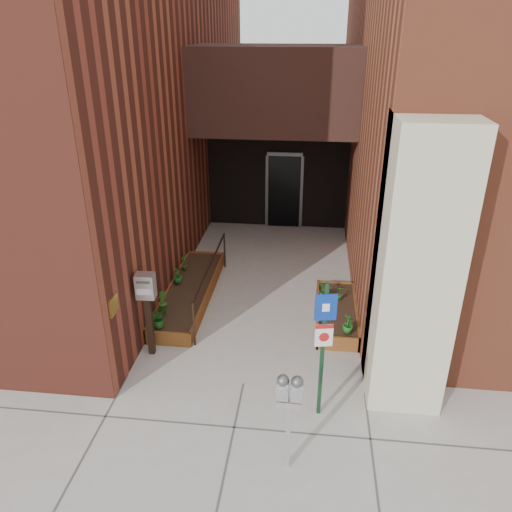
% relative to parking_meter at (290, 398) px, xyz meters
% --- Properties ---
extents(ground, '(80.00, 80.00, 0.00)m').
position_rel_parking_meter_xyz_m(ground, '(-0.83, 1.61, -1.17)').
color(ground, '#9E9991').
rests_on(ground, ground).
extents(architecture, '(20.00, 14.60, 10.00)m').
position_rel_parking_meter_xyz_m(architecture, '(-1.01, 8.50, 3.81)').
color(architecture, maroon).
rests_on(architecture, ground).
extents(planter_left, '(0.90, 3.60, 0.30)m').
position_rel_parking_meter_xyz_m(planter_left, '(-2.38, 4.31, -1.04)').
color(planter_left, brown).
rests_on(planter_left, ground).
extents(planter_right, '(0.80, 2.20, 0.30)m').
position_rel_parking_meter_xyz_m(planter_right, '(0.77, 3.81, -1.04)').
color(planter_right, brown).
rests_on(planter_right, ground).
extents(handrail, '(0.04, 3.34, 0.90)m').
position_rel_parking_meter_xyz_m(handrail, '(-1.88, 4.26, -0.43)').
color(handrail, black).
rests_on(handrail, ground).
extents(parking_meter, '(0.34, 0.16, 1.52)m').
position_rel_parking_meter_xyz_m(parking_meter, '(0.00, 0.00, 0.00)').
color(parking_meter, '#A2A2A5').
rests_on(parking_meter, ground).
extents(sign_post, '(0.31, 0.10, 2.27)m').
position_rel_parking_meter_xyz_m(sign_post, '(0.42, 1.06, 0.22)').
color(sign_post, '#12331D').
rests_on(sign_post, ground).
extents(payment_dropbox, '(0.33, 0.26, 1.61)m').
position_rel_parking_meter_xyz_m(payment_dropbox, '(-2.59, 2.28, -0.01)').
color(payment_dropbox, black).
rests_on(payment_dropbox, ground).
extents(shrub_left_a, '(0.46, 0.46, 0.37)m').
position_rel_parking_meter_xyz_m(shrub_left_a, '(-2.57, 2.71, -0.69)').
color(shrub_left_a, '#1B5919').
rests_on(shrub_left_a, planter_left).
extents(shrub_left_b, '(0.31, 0.31, 0.40)m').
position_rel_parking_meter_xyz_m(shrub_left_b, '(-2.66, 3.27, -0.68)').
color(shrub_left_b, '#29601B').
rests_on(shrub_left_b, planter_left).
extents(shrub_left_c, '(0.29, 0.29, 0.37)m').
position_rel_parking_meter_xyz_m(shrub_left_c, '(-2.66, 4.45, -0.69)').
color(shrub_left_c, '#1B601F').
rests_on(shrub_left_c, planter_left).
extents(shrub_left_d, '(0.25, 0.25, 0.38)m').
position_rel_parking_meter_xyz_m(shrub_left_d, '(-2.68, 5.09, -0.68)').
color(shrub_left_d, '#1B601F').
rests_on(shrub_left_d, planter_left).
extents(shrub_right_a, '(0.20, 0.20, 0.36)m').
position_rel_parking_meter_xyz_m(shrub_right_a, '(0.94, 2.91, -0.69)').
color(shrub_right_a, '#1D601B').
rests_on(shrub_right_a, planter_right).
extents(shrub_right_b, '(0.16, 0.16, 0.30)m').
position_rel_parking_meter_xyz_m(shrub_right_b, '(0.84, 4.12, -0.72)').
color(shrub_right_b, '#1C631E').
rests_on(shrub_right_b, planter_right).
extents(shrub_right_c, '(0.35, 0.35, 0.35)m').
position_rel_parking_meter_xyz_m(shrub_right_c, '(0.52, 4.11, -0.70)').
color(shrub_right_c, '#2E621C').
rests_on(shrub_right_c, planter_right).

